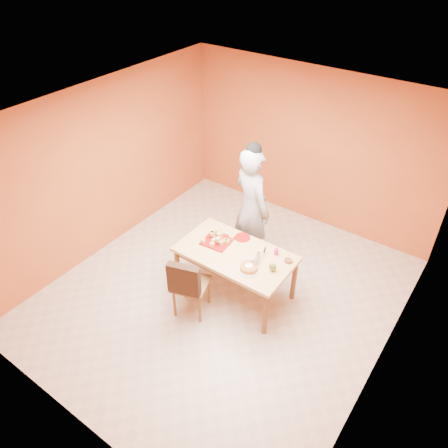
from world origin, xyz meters
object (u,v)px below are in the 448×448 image
Objects in this scene: dining_table at (235,258)px; dining_chair at (190,283)px; magenta_glass at (276,252)px; checker_tin at (288,261)px; egg_ornament at (273,267)px; sponge_cake at (249,267)px; red_dinner_plate at (242,237)px; person at (251,208)px; pastry_platter at (217,241)px.

dining_chair reaches higher than dining_table.
checker_tin is at bearing -10.29° from magenta_glass.
egg_ornament is (0.90, 0.62, 0.31)m from dining_chair.
dining_chair reaches higher than sponge_cake.
sponge_cake is (0.64, 0.46, 0.29)m from dining_chair.
red_dinner_plate is 2.52× the size of magenta_glass.
dining_chair is (-0.30, -0.64, -0.15)m from dining_table.
dining_table is 7.11× the size of red_dinner_plate.
sponge_cake is (0.44, -0.51, 0.03)m from red_dinner_plate.
person is (0.06, 1.41, 0.47)m from dining_chair.
checker_tin is (0.68, 0.26, 0.11)m from dining_table.
dining_table is at bearing 156.57° from egg_ornament.
checker_tin is at bearing -5.43° from red_dinner_plate.
checker_tin is (0.21, -0.04, -0.03)m from magenta_glass.
sponge_cake is 0.50m from magenta_glass.
dining_chair is at bearing 109.12° from person.
dining_chair is 1.25m from magenta_glass.
egg_ornament reaches higher than dining_table.
egg_ornament is (0.94, -0.07, 0.05)m from pastry_platter.
egg_ornament reaches higher than sponge_cake.
egg_ornament is at bearing -106.77° from checker_tin.
dining_table is at bearing -159.18° from checker_tin.
checker_tin reaches higher than red_dinner_plate.
sponge_cake reaches higher than red_dinner_plate.
sponge_cake is 2.72× the size of magenta_glass.
magenta_glass is (0.82, 0.24, 0.03)m from pastry_platter.
egg_ornament is at bearing 31.74° from sponge_cake.
sponge_cake is at bearing 18.14° from dining_chair.
pastry_platter is 0.85m from magenta_glass.
red_dinner_plate is at bearing 131.77° from egg_ornament.
dining_chair is 7.67× the size of egg_ornament.
dining_table is 14.85× the size of checker_tin.
dining_chair is at bearing -85.97° from pastry_platter.
person is at bearing 151.02° from checker_tin.
egg_ornament reaches higher than magenta_glass.
magenta_glass is 0.83× the size of checker_tin.
dining_chair is 1.36m from checker_tin.
magenta_glass is (-0.13, 0.32, -0.02)m from egg_ornament.
magenta_glass is at bearing 169.71° from checker_tin.
dining_chair is at bearing -101.29° from red_dinner_plate.
pastry_platter is 0.37m from red_dinner_plate.
dining_chair is at bearing -129.41° from magenta_glass.
dining_chair is 0.83m from sponge_cake.
dining_chair reaches higher than pastry_platter.
red_dinner_plate is 1.74× the size of egg_ornament.
dining_table is 0.74m from checker_tin.
person is 0.51m from red_dinner_plate.
magenta_glass reaches higher than dining_table.
pastry_platter is 1.56× the size of sponge_cake.
dining_table is 4.23× the size of pastry_platter.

